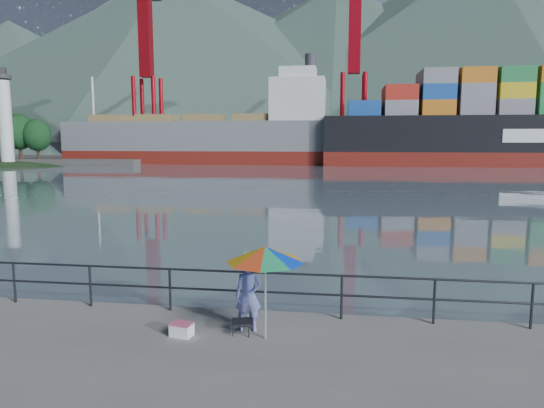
{
  "coord_description": "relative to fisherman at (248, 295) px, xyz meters",
  "views": [
    {
      "loc": [
        2.92,
        -8.87,
        4.02
      ],
      "look_at": [
        0.82,
        6.0,
        2.0
      ],
      "focal_mm": 32.0,
      "sensor_mm": 36.0,
      "label": 1
    }
  ],
  "objects": [
    {
      "name": "harbor_water",
      "position": [
        -1.05,
        129.21,
        -0.76
      ],
      "size": [
        500.0,
        280.0,
        0.0
      ],
      "primitive_type": "cube",
      "color": "slate",
      "rests_on": "ground"
    },
    {
      "name": "far_dock",
      "position": [
        8.95,
        92.21,
        -0.76
      ],
      "size": [
        200.0,
        40.0,
        0.4
      ],
      "primitive_type": "cube",
      "color": "#514F4C",
      "rests_on": "ground"
    },
    {
      "name": "guardrail",
      "position": [
        -1.05,
        0.91,
        -0.24
      ],
      "size": [
        22.0,
        0.06,
        1.03
      ],
      "color": "#2D3033",
      "rests_on": "ground"
    },
    {
      "name": "mountains",
      "position": [
        37.76,
        206.96,
        34.79
      ],
      "size": [
        600.0,
        332.8,
        80.0
      ],
      "color": "#385147",
      "rests_on": "ground"
    },
    {
      "name": "port_cranes",
      "position": [
        29.95,
        83.21,
        15.24
      ],
      "size": [
        116.0,
        28.0,
        38.4
      ],
      "color": "#B20D16",
      "rests_on": "ground"
    },
    {
      "name": "container_stacks",
      "position": [
        33.27,
        92.56,
        2.05
      ],
      "size": [
        58.0,
        5.4,
        7.8
      ],
      "color": "orange",
      "rests_on": "ground"
    },
    {
      "name": "fisherman",
      "position": [
        0.0,
        0.0,
        0.0
      ],
      "size": [
        0.6,
        0.43,
        1.52
      ],
      "primitive_type": "imported",
      "rotation": [
        0.0,
        0.0,
        0.13
      ],
      "color": "#192799",
      "rests_on": "ground"
    },
    {
      "name": "beach_umbrella",
      "position": [
        0.43,
        -0.42,
        0.99
      ],
      "size": [
        1.62,
        1.62,
        1.92
      ],
      "color": "white",
      "rests_on": "ground"
    },
    {
      "name": "folding_stool",
      "position": [
        -0.09,
        -0.22,
        -0.61
      ],
      "size": [
        0.52,
        0.52,
        0.28
      ],
      "color": "black",
      "rests_on": "ground"
    },
    {
      "name": "cooler_bag",
      "position": [
        -1.3,
        -0.51,
        -0.64
      ],
      "size": [
        0.48,
        0.37,
        0.25
      ],
      "primitive_type": "cube",
      "rotation": [
        0.0,
        0.0,
        -0.2
      ],
      "color": "white",
      "rests_on": "ground"
    },
    {
      "name": "fishing_rod",
      "position": [
        -0.3,
        1.09,
        -0.76
      ],
      "size": [
        0.36,
        1.62,
        1.16
      ],
      "primitive_type": "cylinder",
      "rotation": [
        0.96,
        0.0,
        0.21
      ],
      "color": "black",
      "rests_on": "ground"
    },
    {
      "name": "bulk_carrier",
      "position": [
        -19.38,
        73.24,
        3.39
      ],
      "size": [
        49.73,
        8.61,
        14.5
      ],
      "color": "maroon",
      "rests_on": "ground"
    },
    {
      "name": "container_ship",
      "position": [
        32.34,
        72.47,
        5.05
      ],
      "size": [
        63.08,
        10.51,
        18.1
      ],
      "color": "maroon",
      "rests_on": "ground"
    }
  ]
}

